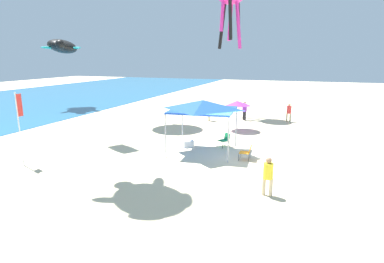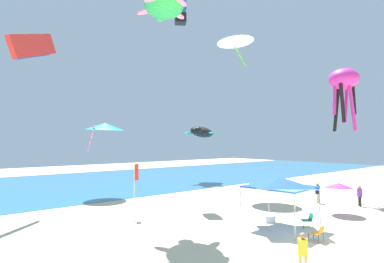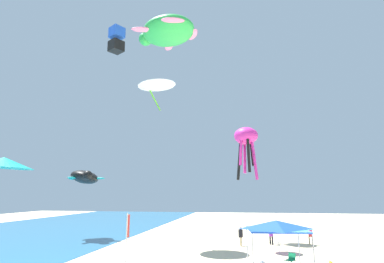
{
  "view_description": "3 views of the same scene",
  "coord_description": "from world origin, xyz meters",
  "px_view_note": "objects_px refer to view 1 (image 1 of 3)",
  "views": [
    {
      "loc": [
        -16.2,
        -3.49,
        5.31
      ],
      "look_at": [
        0.03,
        2.42,
        1.26
      ],
      "focal_mm": 29.66,
      "sensor_mm": 36.0,
      "label": 1
    },
    {
      "loc": [
        -15.23,
        -8.69,
        5.02
      ],
      "look_at": [
        -0.83,
        8.43,
        5.84
      ],
      "focal_mm": 28.78,
      "sensor_mm": 36.0,
      "label": 2
    },
    {
      "loc": [
        -19.82,
        3.89,
        4.6
      ],
      "look_at": [
        -0.83,
        7.05,
        8.57
      ],
      "focal_mm": 28.45,
      "sensor_mm": 36.0,
      "label": 3
    }
  ],
  "objects_px": {
    "cooler_box": "(188,144)",
    "banner_flag": "(19,122)",
    "person_near_umbrella": "(268,173)",
    "person_watching_sky": "(209,109)",
    "person_by_tent": "(245,109)",
    "kite_turtle_black": "(62,46)",
    "canopy_tent": "(203,106)",
    "beach_umbrella": "(237,103)",
    "person_beachcomber": "(289,111)",
    "folding_chair_right_of_tent": "(225,139)",
    "folding_chair_near_cooler": "(247,151)"
  },
  "relations": [
    {
      "from": "canopy_tent",
      "to": "folding_chair_right_of_tent",
      "type": "bearing_deg",
      "value": -32.77
    },
    {
      "from": "folding_chair_right_of_tent",
      "to": "folding_chair_near_cooler",
      "type": "xyz_separation_m",
      "value": [
        -2.11,
        -1.72,
        0.0
      ]
    },
    {
      "from": "banner_flag",
      "to": "person_near_umbrella",
      "type": "height_order",
      "value": "banner_flag"
    },
    {
      "from": "canopy_tent",
      "to": "kite_turtle_black",
      "type": "bearing_deg",
      "value": 60.42
    },
    {
      "from": "canopy_tent",
      "to": "person_by_tent",
      "type": "distance_m",
      "value": 10.29
    },
    {
      "from": "person_watching_sky",
      "to": "banner_flag",
      "type": "bearing_deg",
      "value": 142.67
    },
    {
      "from": "person_near_umbrella",
      "to": "person_watching_sky",
      "type": "xyz_separation_m",
      "value": [
        13.66,
        6.57,
        0.07
      ]
    },
    {
      "from": "cooler_box",
      "to": "banner_flag",
      "type": "relative_size",
      "value": 0.2
    },
    {
      "from": "cooler_box",
      "to": "person_beachcomber",
      "type": "xyz_separation_m",
      "value": [
        10.11,
        -5.22,
        0.72
      ]
    },
    {
      "from": "folding_chair_near_cooler",
      "to": "cooler_box",
      "type": "distance_m",
      "value": 4.01
    },
    {
      "from": "canopy_tent",
      "to": "person_beachcomber",
      "type": "relative_size",
      "value": 2.37
    },
    {
      "from": "beach_umbrella",
      "to": "person_watching_sky",
      "type": "height_order",
      "value": "beach_umbrella"
    },
    {
      "from": "folding_chair_near_cooler",
      "to": "kite_turtle_black",
      "type": "relative_size",
      "value": 0.17
    },
    {
      "from": "banner_flag",
      "to": "person_by_tent",
      "type": "distance_m",
      "value": 17.53
    },
    {
      "from": "cooler_box",
      "to": "person_by_tent",
      "type": "height_order",
      "value": "person_by_tent"
    },
    {
      "from": "person_watching_sky",
      "to": "person_by_tent",
      "type": "height_order",
      "value": "person_watching_sky"
    },
    {
      "from": "person_by_tent",
      "to": "kite_turtle_black",
      "type": "distance_m",
      "value": 20.22
    },
    {
      "from": "person_by_tent",
      "to": "folding_chair_near_cooler",
      "type": "bearing_deg",
      "value": 152.56
    },
    {
      "from": "banner_flag",
      "to": "person_beachcomber",
      "type": "relative_size",
      "value": 2.34
    },
    {
      "from": "person_near_umbrella",
      "to": "person_watching_sky",
      "type": "relative_size",
      "value": 0.93
    },
    {
      "from": "folding_chair_near_cooler",
      "to": "person_beachcomber",
      "type": "bearing_deg",
      "value": 170.72
    },
    {
      "from": "person_near_umbrella",
      "to": "person_by_tent",
      "type": "distance_m",
      "value": 15.43
    },
    {
      "from": "cooler_box",
      "to": "person_by_tent",
      "type": "relative_size",
      "value": 0.45
    },
    {
      "from": "folding_chair_right_of_tent",
      "to": "canopy_tent",
      "type": "bearing_deg",
      "value": -84.59
    },
    {
      "from": "banner_flag",
      "to": "folding_chair_right_of_tent",
      "type": "bearing_deg",
      "value": -51.89
    },
    {
      "from": "cooler_box",
      "to": "person_by_tent",
      "type": "bearing_deg",
      "value": -9.46
    },
    {
      "from": "canopy_tent",
      "to": "person_beachcomber",
      "type": "bearing_deg",
      "value": -20.82
    },
    {
      "from": "banner_flag",
      "to": "canopy_tent",
      "type": "bearing_deg",
      "value": -55.36
    },
    {
      "from": "folding_chair_right_of_tent",
      "to": "person_near_umbrella",
      "type": "xyz_separation_m",
      "value": [
        -6.27,
        -3.3,
        0.45
      ]
    },
    {
      "from": "person_near_umbrella",
      "to": "kite_turtle_black",
      "type": "xyz_separation_m",
      "value": [
        15.61,
        23.25,
        5.49
      ]
    },
    {
      "from": "beach_umbrella",
      "to": "person_watching_sky",
      "type": "xyz_separation_m",
      "value": [
        2.68,
        2.96,
        -1.0
      ]
    },
    {
      "from": "beach_umbrella",
      "to": "banner_flag",
      "type": "bearing_deg",
      "value": 144.04
    },
    {
      "from": "person_watching_sky",
      "to": "canopy_tent",
      "type": "bearing_deg",
      "value": 178.21
    },
    {
      "from": "banner_flag",
      "to": "kite_turtle_black",
      "type": "distance_m",
      "value": 20.13
    },
    {
      "from": "beach_umbrella",
      "to": "person_by_tent",
      "type": "bearing_deg",
      "value": 2.56
    },
    {
      "from": "person_watching_sky",
      "to": "person_by_tent",
      "type": "xyz_separation_m",
      "value": [
        1.3,
        -2.78,
        -0.03
      ]
    },
    {
      "from": "person_near_umbrella",
      "to": "person_by_tent",
      "type": "xyz_separation_m",
      "value": [
        14.96,
        3.78,
        0.05
      ]
    },
    {
      "from": "person_by_tent",
      "to": "kite_turtle_black",
      "type": "xyz_separation_m",
      "value": [
        0.65,
        19.47,
        5.45
      ]
    },
    {
      "from": "person_near_umbrella",
      "to": "person_watching_sky",
      "type": "height_order",
      "value": "person_watching_sky"
    },
    {
      "from": "cooler_box",
      "to": "kite_turtle_black",
      "type": "distance_m",
      "value": 21.49
    },
    {
      "from": "banner_flag",
      "to": "person_beachcomber",
      "type": "distance_m",
      "value": 19.97
    },
    {
      "from": "cooler_box",
      "to": "banner_flag",
      "type": "bearing_deg",
      "value": 132.17
    },
    {
      "from": "folding_chair_right_of_tent",
      "to": "person_near_umbrella",
      "type": "bearing_deg",
      "value": -24.08
    },
    {
      "from": "cooler_box",
      "to": "person_near_umbrella",
      "type": "xyz_separation_m",
      "value": [
        -5.45,
        -5.37,
        0.72
      ]
    },
    {
      "from": "banner_flag",
      "to": "person_beachcomber",
      "type": "height_order",
      "value": "banner_flag"
    },
    {
      "from": "banner_flag",
      "to": "person_by_tent",
      "type": "xyz_separation_m",
      "value": [
        15.47,
        -8.16,
        -1.25
      ]
    },
    {
      "from": "canopy_tent",
      "to": "banner_flag",
      "type": "height_order",
      "value": "banner_flag"
    },
    {
      "from": "person_watching_sky",
      "to": "person_beachcomber",
      "type": "bearing_deg",
      "value": -90.09
    },
    {
      "from": "cooler_box",
      "to": "banner_flag",
      "type": "xyz_separation_m",
      "value": [
        -5.95,
        6.57,
        2.02
      ]
    },
    {
      "from": "person_beachcomber",
      "to": "person_by_tent",
      "type": "distance_m",
      "value": 3.68
    }
  ]
}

